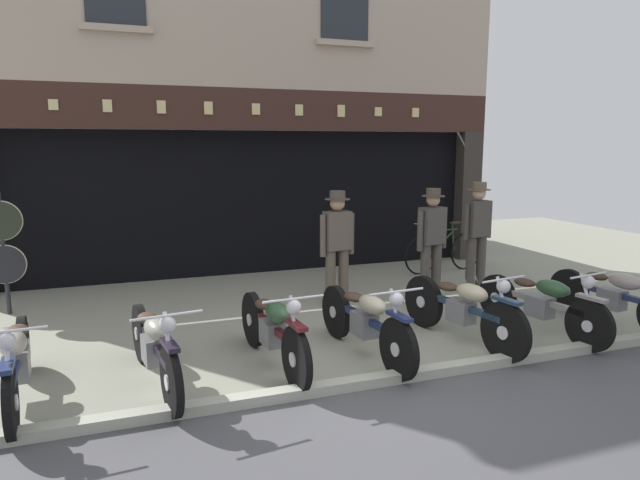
{
  "coord_description": "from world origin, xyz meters",
  "views": [
    {
      "loc": [
        -2.28,
        -4.63,
        2.35
      ],
      "look_at": [
        0.33,
        2.62,
        1.03
      ],
      "focal_mm": 31.34,
      "sensor_mm": 36.0,
      "label": 1
    }
  ],
  "objects": [
    {
      "name": "tyre_sign_pole",
      "position": [
        -3.83,
        3.94,
        1.0
      ],
      "size": [
        0.55,
        0.06,
        1.71
      ],
      "color": "#232328",
      "rests_on": "ground"
    },
    {
      "name": "leaning_bicycle",
      "position": [
        3.38,
        4.21,
        0.38
      ],
      "size": [
        1.76,
        0.5,
        0.95
      ],
      "rotation": [
        0.0,
        0.0,
        1.66
      ],
      "color": "black",
      "rests_on": "ground"
    },
    {
      "name": "motorcycle_far_left",
      "position": [
        -3.25,
        0.84,
        0.41
      ],
      "size": [
        0.62,
        2.05,
        0.89
      ],
      "rotation": [
        0.0,
        0.0,
        3.22
      ],
      "color": "black",
      "rests_on": "ground"
    },
    {
      "name": "shop_facade",
      "position": [
        -0.0,
        7.0,
        1.75
      ],
      "size": [
        9.69,
        4.42,
        6.52
      ],
      "color": "black",
      "rests_on": "ground"
    },
    {
      "name": "motorcycle_far_right",
      "position": [
        3.71,
        0.7,
        0.42
      ],
      "size": [
        0.62,
        1.96,
        0.9
      ],
      "rotation": [
        0.0,
        0.0,
        3.25
      ],
      "color": "black",
      "rests_on": "ground"
    },
    {
      "name": "motorcycle_left",
      "position": [
        -2.04,
        0.79,
        0.42
      ],
      "size": [
        0.62,
        2.06,
        0.91
      ],
      "rotation": [
        0.0,
        0.0,
        3.28
      ],
      "color": "black",
      "rests_on": "ground"
    },
    {
      "name": "motorcycle_center_left",
      "position": [
        -0.83,
        0.87,
        0.42
      ],
      "size": [
        0.62,
        1.99,
        0.92
      ],
      "rotation": [
        0.0,
        0.0,
        3.23
      ],
      "color": "black",
      "rests_on": "ground"
    },
    {
      "name": "motorcycle_right",
      "position": [
        2.59,
        0.74,
        0.41
      ],
      "size": [
        0.62,
        1.99,
        0.9
      ],
      "rotation": [
        0.0,
        0.0,
        3.3
      ],
      "color": "black",
      "rests_on": "ground"
    },
    {
      "name": "motorcycle_center",
      "position": [
        0.21,
        0.8,
        0.42
      ],
      "size": [
        0.62,
        2.05,
        0.91
      ],
      "rotation": [
        0.0,
        0.0,
        3.23
      ],
      "color": "black",
      "rests_on": "ground"
    },
    {
      "name": "ground",
      "position": [
        0.0,
        -0.98,
        -0.04
      ],
      "size": [
        21.39,
        22.0,
        0.18
      ],
      "color": "gray"
    },
    {
      "name": "advert_board_near",
      "position": [
        2.17,
        5.4,
        1.7
      ],
      "size": [
        0.79,
        0.03,
        1.08
      ],
      "color": "silver"
    },
    {
      "name": "shopkeeper_center",
      "position": [
        2.08,
        2.54,
        0.95
      ],
      "size": [
        0.55,
        0.34,
        1.71
      ],
      "rotation": [
        0.0,
        0.0,
        3.35
      ],
      "color": "#47423D",
      "rests_on": "ground"
    },
    {
      "name": "motorcycle_center_right",
      "position": [
        1.48,
        0.81,
        0.43
      ],
      "size": [
        0.62,
        2.04,
        0.93
      ],
      "rotation": [
        0.0,
        0.0,
        3.3
      ],
      "color": "black",
      "rests_on": "ground"
    },
    {
      "name": "salesman_right",
      "position": [
        3.1,
        2.85,
        0.99
      ],
      "size": [
        0.56,
        0.36,
        1.76
      ],
      "rotation": [
        0.0,
        0.0,
        3.26
      ],
      "color": "#47423D",
      "rests_on": "ground"
    },
    {
      "name": "salesman_left",
      "position": [
        0.7,
        2.89,
        0.95
      ],
      "size": [
        0.56,
        0.37,
        1.69
      ],
      "rotation": [
        0.0,
        0.0,
        3.26
      ],
      "color": "brown",
      "rests_on": "ground"
    }
  ]
}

